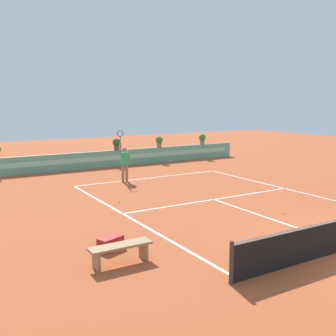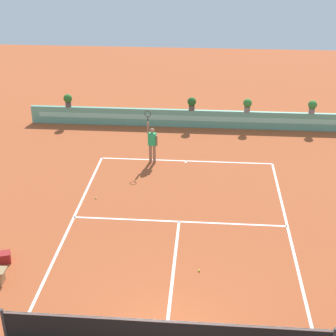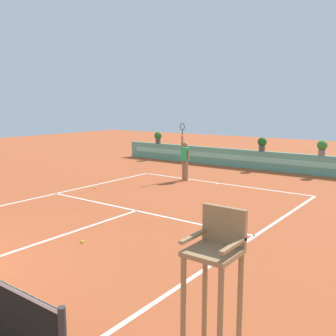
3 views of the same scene
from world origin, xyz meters
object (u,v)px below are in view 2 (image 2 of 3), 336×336
(gear_bag, at_px, (0,258))
(potted_plant_far_left, at_px, (68,100))
(potted_plant_centre, at_px, (192,103))
(potted_plant_right, at_px, (247,104))
(tennis_ball_near_baseline, at_px, (199,270))
(tennis_player, at_px, (152,142))
(potted_plant_far_right, at_px, (312,106))
(tennis_ball_mid_court, at_px, (96,198))

(gear_bag, height_order, potted_plant_far_left, potted_plant_far_left)
(potted_plant_centre, xyz_separation_m, potted_plant_right, (3.03, 0.00, 0.00))
(potted_plant_right, bearing_deg, tennis_ball_near_baseline, -99.86)
(tennis_ball_near_baseline, distance_m, potted_plant_far_left, 15.17)
(tennis_ball_near_baseline, bearing_deg, gear_bag, -179.53)
(tennis_player, bearing_deg, gear_bag, -117.27)
(gear_bag, distance_m, potted_plant_centre, 14.40)
(gear_bag, height_order, tennis_ball_near_baseline, gear_bag)
(potted_plant_centre, bearing_deg, potted_plant_far_right, 0.00)
(potted_plant_right, xyz_separation_m, potted_plant_far_left, (-9.96, 0.00, 0.00))
(potted_plant_right, bearing_deg, gear_bag, -124.52)
(tennis_player, height_order, potted_plant_far_left, tennis_player)
(tennis_ball_mid_court, xyz_separation_m, potted_plant_right, (6.67, 8.47, 1.38))
(tennis_ball_near_baseline, relative_size, tennis_ball_mid_court, 1.00)
(potted_plant_centre, bearing_deg, tennis_ball_mid_court, -113.26)
(potted_plant_far_left, bearing_deg, gear_bag, -85.72)
(tennis_ball_mid_court, relative_size, potted_plant_centre, 0.09)
(tennis_player, relative_size, potted_plant_far_left, 3.57)
(tennis_ball_mid_court, height_order, potted_plant_far_right, potted_plant_far_right)
(potted_plant_centre, bearing_deg, potted_plant_far_left, 180.00)
(potted_plant_right, xyz_separation_m, potted_plant_far_right, (3.48, 0.00, 0.00))
(tennis_player, bearing_deg, potted_plant_centre, 70.63)
(gear_bag, distance_m, potted_plant_right, 15.89)
(tennis_player, relative_size, potted_plant_centre, 3.57)
(gear_bag, bearing_deg, potted_plant_centre, 65.51)
(potted_plant_far_right, bearing_deg, potted_plant_far_left, 180.00)
(tennis_player, height_order, tennis_ball_mid_court, tennis_player)
(gear_bag, xyz_separation_m, potted_plant_centre, (5.95, 13.06, 1.23))
(potted_plant_right, bearing_deg, potted_plant_centre, 180.00)
(potted_plant_far_right, bearing_deg, tennis_ball_mid_court, -140.14)
(potted_plant_far_left, bearing_deg, potted_plant_centre, 0.00)
(gear_bag, xyz_separation_m, tennis_ball_near_baseline, (6.72, 0.06, -0.15))
(tennis_player, xyz_separation_m, tennis_ball_near_baseline, (2.45, -8.23, -1.02))
(tennis_ball_near_baseline, height_order, potted_plant_right, potted_plant_right)
(potted_plant_far_left, bearing_deg, tennis_player, -42.25)
(potted_plant_centre, distance_m, potted_plant_right, 3.03)
(tennis_ball_mid_court, bearing_deg, potted_plant_far_right, 39.86)
(gear_bag, bearing_deg, tennis_player, 62.73)
(gear_bag, relative_size, tennis_ball_mid_court, 10.29)
(potted_plant_far_left, xyz_separation_m, potted_plant_far_right, (13.43, 0.00, 0.00))
(tennis_ball_mid_court, xyz_separation_m, potted_plant_centre, (3.64, 8.47, 1.38))
(potted_plant_right, relative_size, potted_plant_far_left, 1.00)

